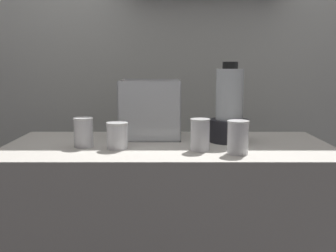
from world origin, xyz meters
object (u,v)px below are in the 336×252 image
juice_cup_pomegranate_far_left (84,134)px  juice_cup_carrot_right (238,139)px  juice_cup_orange_left (117,138)px  carrot_display_bin (150,120)px  blender_pitcher (229,111)px  juice_cup_mango_middle (200,136)px

juice_cup_pomegranate_far_left → juice_cup_carrot_right: bearing=-11.9°
juice_cup_pomegranate_far_left → juice_cup_orange_left: bearing=-15.1°
carrot_display_bin → blender_pitcher: 0.38m
juice_cup_mango_middle → blender_pitcher: bearing=52.8°
juice_cup_orange_left → juice_cup_carrot_right: size_ratio=0.84×
blender_pitcher → juice_cup_pomegranate_far_left: bearing=-169.4°
carrot_display_bin → juice_cup_carrot_right: 0.50m
juice_cup_pomegranate_far_left → juice_cup_orange_left: (0.15, -0.04, -0.01)m
carrot_display_bin → juice_cup_orange_left: carrot_display_bin is taller
juice_cup_carrot_right → blender_pitcher: bearing=89.6°
juice_cup_carrot_right → juice_cup_mango_middle: bearing=156.9°
carrot_display_bin → blender_pitcher: blender_pitcher is taller
juice_cup_carrot_right → juice_cup_orange_left: bearing=169.0°
blender_pitcher → juice_cup_mango_middle: bearing=-127.2°
carrot_display_bin → juice_cup_pomegranate_far_left: 0.35m
blender_pitcher → juice_cup_orange_left: blender_pitcher is taller
blender_pitcher → juice_cup_pomegranate_far_left: size_ratio=2.86×
juice_cup_pomegranate_far_left → juice_cup_mango_middle: size_ratio=0.96×
carrot_display_bin → blender_pitcher: (0.36, -0.11, 0.05)m
juice_cup_pomegranate_far_left → juice_cup_carrot_right: size_ratio=0.95×
juice_cup_mango_middle → juice_cup_carrot_right: 0.15m
juice_cup_orange_left → juice_cup_carrot_right: bearing=-11.0°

